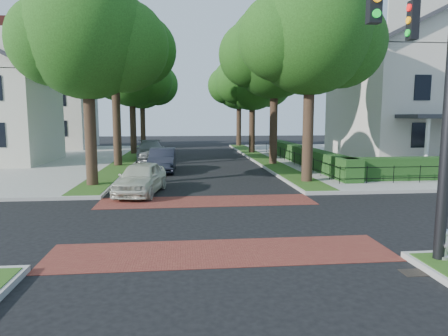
% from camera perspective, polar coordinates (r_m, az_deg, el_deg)
% --- Properties ---
extents(ground, '(120.00, 120.00, 0.00)m').
position_cam_1_polar(ground, '(13.73, -1.67, -7.58)').
color(ground, black).
rests_on(ground, ground).
extents(sidewalk_ne, '(30.00, 30.00, 0.15)m').
position_cam_1_polar(sidewalk_ne, '(38.33, 26.46, 1.42)').
color(sidewalk_ne, gray).
rests_on(sidewalk_ne, ground).
extents(crosswalk_far, '(9.00, 2.20, 0.01)m').
position_cam_1_polar(crosswalk_far, '(16.83, -2.46, -4.76)').
color(crosswalk_far, maroon).
rests_on(crosswalk_far, ground).
extents(crosswalk_near, '(9.00, 2.20, 0.01)m').
position_cam_1_polar(crosswalk_near, '(10.68, -0.39, -11.98)').
color(crosswalk_near, maroon).
rests_on(crosswalk_near, ground).
extents(storm_drain, '(0.65, 0.45, 0.01)m').
position_cam_1_polar(storm_drain, '(10.39, 25.74, -13.31)').
color(storm_drain, black).
rests_on(storm_drain, ground).
extents(grass_strip_ne, '(1.60, 29.80, 0.02)m').
position_cam_1_polar(grass_strip_ne, '(33.12, 5.26, 1.49)').
color(grass_strip_ne, '#234914').
rests_on(grass_strip_ne, sidewalk_ne).
extents(grass_strip_nw, '(1.60, 29.80, 0.02)m').
position_cam_1_polar(grass_strip_nw, '(32.81, -13.59, 1.26)').
color(grass_strip_nw, '#234914').
rests_on(grass_strip_nw, sidewalk_nw).
extents(tree_right_near, '(7.75, 6.67, 10.66)m').
position_cam_1_polar(tree_right_near, '(21.87, 12.33, 17.97)').
color(tree_right_near, black).
rests_on(tree_right_near, sidewalk_ne).
extents(tree_right_mid, '(8.25, 7.09, 11.22)m').
position_cam_1_polar(tree_right_mid, '(29.56, 7.35, 15.97)').
color(tree_right_mid, black).
rests_on(tree_right_mid, sidewalk_ne).
extents(tree_right_far, '(7.25, 6.23, 9.74)m').
position_cam_1_polar(tree_right_far, '(38.17, 4.17, 12.42)').
color(tree_right_far, black).
rests_on(tree_right_far, sidewalk_ne).
extents(tree_right_back, '(7.50, 6.45, 10.20)m').
position_cam_1_polar(tree_right_back, '(47.07, 2.24, 11.92)').
color(tree_right_back, black).
rests_on(tree_right_back, sidewalk_ne).
extents(tree_left_near, '(7.50, 6.45, 10.20)m').
position_cam_1_polar(tree_left_near, '(21.26, -18.65, 17.09)').
color(tree_left_near, black).
rests_on(tree_left_near, sidewalk_nw).
extents(tree_left_mid, '(8.00, 6.88, 11.48)m').
position_cam_1_polar(tree_left_mid, '(29.21, -15.13, 16.60)').
color(tree_left_mid, black).
rests_on(tree_left_mid, sidewalk_nw).
extents(tree_left_far, '(7.00, 6.02, 9.86)m').
position_cam_1_polar(tree_left_far, '(37.88, -12.87, 12.62)').
color(tree_left_far, black).
rests_on(tree_left_far, sidewalk_nw).
extents(tree_left_back, '(7.75, 6.66, 10.44)m').
position_cam_1_polar(tree_left_back, '(46.84, -11.51, 11.98)').
color(tree_left_back, black).
rests_on(tree_left_back, sidewalk_nw).
extents(hedge_main_road, '(1.00, 18.00, 1.20)m').
position_cam_1_polar(hedge_main_road, '(29.66, 11.17, 1.84)').
color(hedge_main_road, '#193A14').
rests_on(hedge_main_road, sidewalk_ne).
extents(fence_main_road, '(0.06, 18.00, 0.90)m').
position_cam_1_polar(fence_main_road, '(29.45, 9.67, 1.54)').
color(fence_main_road, black).
rests_on(fence_main_road, sidewalk_ne).
extents(house_victorian, '(13.00, 13.05, 12.48)m').
position_cam_1_polar(house_victorian, '(34.59, 26.95, 10.70)').
color(house_victorian, beige).
rests_on(house_victorian, sidewalk_ne).
extents(house_left_far, '(10.00, 9.00, 10.14)m').
position_cam_1_polar(house_left_far, '(47.53, -23.92, 8.57)').
color(house_left_far, beige).
rests_on(house_left_far, sidewalk_nw).
extents(traffic_signal, '(2.17, 2.00, 8.00)m').
position_cam_1_polar(traffic_signal, '(10.64, 28.27, 12.79)').
color(traffic_signal, black).
rests_on(traffic_signal, sidewalk_se).
extents(parked_car_front, '(2.43, 4.55, 1.47)m').
position_cam_1_polar(parked_car_front, '(18.69, -11.80, -1.41)').
color(parked_car_front, beige).
rests_on(parked_car_front, ground).
extents(parked_car_middle, '(1.67, 4.59, 1.50)m').
position_cam_1_polar(parked_car_middle, '(25.98, -8.77, 1.13)').
color(parked_car_middle, black).
rests_on(parked_car_middle, ground).
extents(parked_car_rear, '(2.79, 5.66, 1.58)m').
position_cam_1_polar(parked_car_rear, '(32.70, -10.46, 2.44)').
color(parked_car_rear, gray).
rests_on(parked_car_rear, ground).
extents(fire_hydrant, '(0.40, 0.40, 0.79)m').
position_cam_1_polar(fire_hydrant, '(11.01, 28.86, -9.47)').
color(fire_hydrant, '#B8B8BB').
rests_on(fire_hydrant, sidewalk_se).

